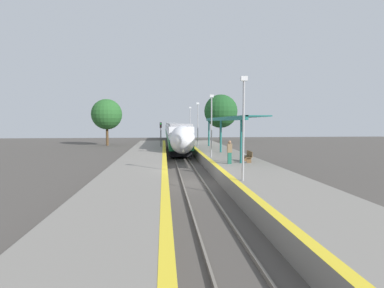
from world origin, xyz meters
TOP-DOWN VIEW (x-y plane):
  - ground_plane at (0.00, 0.00)m, footprint 120.00×120.00m
  - rail_left at (-0.72, 0.00)m, footprint 0.08×90.00m
  - rail_right at (0.72, 0.00)m, footprint 0.08×90.00m
  - train at (0.00, 40.93)m, footprint 2.81×62.85m
  - platform_right at (4.01, 0.00)m, footprint 4.61×64.00m
  - platform_left at (-3.82, 0.00)m, footprint 4.21×64.00m
  - platform_bench at (4.78, 3.47)m, footprint 0.44×1.52m
  - person_waiting at (3.06, 2.54)m, footprint 0.36×0.24m
  - railway_signal at (-2.33, 19.03)m, footprint 0.28×0.28m
  - lamppost_near at (2.35, -3.97)m, footprint 0.36×0.20m
  - lamppost_mid at (2.35, 6.93)m, footprint 0.36×0.20m
  - lamppost_far at (2.35, 17.82)m, footprint 0.36×0.20m
  - lamppost_farthest at (2.35, 28.72)m, footprint 0.36×0.20m
  - station_canopy at (4.63, 11.22)m, footprint 2.02×19.72m
  - background_tree_left at (-11.87, 33.95)m, footprint 5.32×5.32m
  - background_tree_right at (9.95, 42.06)m, footprint 6.95×6.95m

SIDE VIEW (x-z plane):
  - ground_plane at x=0.00m, z-range 0.00..0.00m
  - rail_left at x=-0.72m, z-range 0.00..0.15m
  - rail_right at x=0.72m, z-range 0.00..0.15m
  - platform_right at x=4.01m, z-range 0.00..0.96m
  - platform_left at x=-3.82m, z-range 0.00..0.96m
  - platform_bench at x=4.78m, z-range 0.98..1.87m
  - person_waiting at x=3.06m, z-range 1.00..2.79m
  - train at x=0.00m, z-range 0.28..4.22m
  - railway_signal at x=-2.33m, z-range 0.47..4.58m
  - lamppost_near at x=2.35m, z-range 1.35..7.00m
  - lamppost_mid at x=2.35m, z-range 1.35..7.00m
  - lamppost_far at x=2.35m, z-range 1.35..7.00m
  - lamppost_farthest at x=2.35m, z-range 1.35..7.00m
  - station_canopy at x=4.63m, z-range 2.59..6.30m
  - background_tree_left at x=-11.87m, z-range 1.40..9.56m
  - background_tree_right at x=9.95m, z-range 1.45..11.32m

